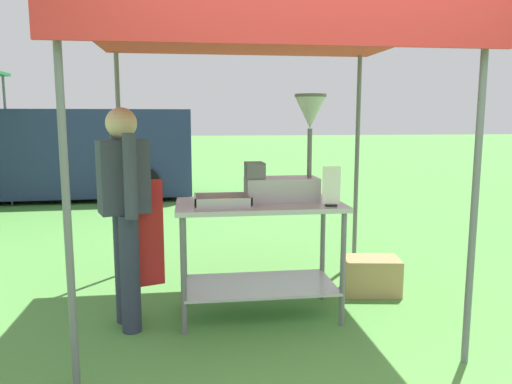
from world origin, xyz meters
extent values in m
plane|color=#519342|center=(0.00, 6.00, 0.00)|extent=(70.00, 70.00, 0.00)
cylinder|color=slate|center=(-1.40, 0.25, 1.07)|extent=(0.04, 0.04, 2.15)
cylinder|color=slate|center=(0.97, 0.25, 1.07)|extent=(0.04, 0.04, 2.15)
cylinder|color=slate|center=(-1.40, 2.40, 1.07)|extent=(0.04, 0.04, 2.15)
cylinder|color=slate|center=(0.97, 2.40, 1.07)|extent=(0.04, 0.04, 2.15)
cube|color=red|center=(-0.21, 1.32, 2.17)|extent=(2.57, 2.35, 0.05)
cube|color=red|center=(-0.21, 0.16, 2.04)|extent=(2.57, 0.02, 0.24)
cube|color=#B7B7BC|center=(-0.21, 1.17, 0.88)|extent=(1.26, 0.67, 0.04)
cube|color=#B7B7BC|center=(-0.21, 1.17, 0.24)|extent=(1.16, 0.61, 0.02)
cylinder|color=slate|center=(-0.79, 0.89, 0.43)|extent=(0.04, 0.04, 0.86)
cylinder|color=slate|center=(0.37, 0.89, 0.43)|extent=(0.04, 0.04, 0.86)
cylinder|color=slate|center=(-0.79, 1.46, 0.43)|extent=(0.04, 0.04, 0.86)
cylinder|color=slate|center=(0.37, 1.46, 0.43)|extent=(0.04, 0.04, 0.86)
cube|color=#B7B7BC|center=(-0.50, 1.11, 0.90)|extent=(0.41, 0.31, 0.01)
cube|color=#B7B7BC|center=(-0.50, 0.96, 0.94)|extent=(0.41, 0.01, 0.06)
cube|color=#B7B7BC|center=(-0.50, 1.26, 0.94)|extent=(0.41, 0.01, 0.06)
cube|color=#B7B7BC|center=(-0.70, 1.11, 0.94)|extent=(0.01, 0.31, 0.06)
cube|color=#B7B7BC|center=(-0.30, 1.11, 0.94)|extent=(0.01, 0.31, 0.06)
torus|color=#EAB251|center=(-0.46, 1.10, 0.92)|extent=(0.11, 0.11, 0.02)
torus|color=#EAB251|center=(-0.59, 1.04, 0.92)|extent=(0.09, 0.09, 0.02)
torus|color=#EAB251|center=(-0.56, 1.15, 0.92)|extent=(0.11, 0.11, 0.02)
torus|color=#EAB251|center=(-0.37, 1.19, 0.92)|extent=(0.11, 0.11, 0.02)
torus|color=#EAB251|center=(-0.65, 1.17, 0.92)|extent=(0.09, 0.09, 0.02)
torus|color=#EAB251|center=(-0.39, 1.09, 0.92)|extent=(0.09, 0.09, 0.02)
torus|color=#EAB251|center=(-0.53, 1.08, 0.92)|extent=(0.10, 0.10, 0.02)
torus|color=#EAB251|center=(-0.49, 1.19, 0.92)|extent=(0.11, 0.11, 0.02)
torus|color=#EAB251|center=(-0.43, 1.01, 0.92)|extent=(0.09, 0.09, 0.02)
torus|color=#EAB251|center=(-0.47, 1.09, 0.94)|extent=(0.11, 0.11, 0.02)
torus|color=#EAB251|center=(-0.48, 1.01, 0.94)|extent=(0.10, 0.10, 0.02)
torus|color=#EAB251|center=(-0.35, 1.02, 0.92)|extent=(0.10, 0.10, 0.02)
torus|color=#EAB251|center=(-0.44, 1.16, 0.92)|extent=(0.11, 0.11, 0.02)
cube|color=#B7B7BC|center=(-0.03, 1.25, 0.99)|extent=(0.56, 0.28, 0.18)
cube|color=slate|center=(-0.24, 1.25, 1.14)|extent=(0.14, 0.22, 0.12)
cylinder|color=slate|center=(0.19, 1.25, 1.27)|extent=(0.04, 0.04, 0.38)
cone|color=#B7B7BC|center=(0.19, 1.25, 1.57)|extent=(0.23, 0.23, 0.24)
cylinder|color=slate|center=(0.19, 1.25, 1.70)|extent=(0.24, 0.24, 0.02)
cube|color=black|center=(0.28, 0.95, 0.91)|extent=(0.08, 0.05, 0.02)
cube|color=white|center=(0.28, 0.95, 1.05)|extent=(0.13, 0.02, 0.28)
cylinder|color=#2D3347|center=(-1.24, 1.19, 0.43)|extent=(0.14, 0.14, 0.86)
cylinder|color=#2D3347|center=(-1.17, 1.00, 0.43)|extent=(0.14, 0.14, 0.86)
cube|color=#383D4C|center=(-1.21, 1.09, 1.12)|extent=(0.39, 0.32, 0.52)
cube|color=red|center=(-1.09, 1.13, 0.69)|extent=(0.31, 0.12, 0.80)
cylinder|color=#383D4C|center=(-1.28, 1.30, 1.15)|extent=(0.11, 0.11, 0.58)
cylinder|color=#383D4C|center=(-1.13, 0.89, 1.15)|extent=(0.11, 0.11, 0.58)
sphere|color=#DBB28E|center=(-1.21, 1.09, 1.50)|extent=(0.22, 0.22, 0.22)
cube|color=tan|center=(0.83, 1.53, 0.16)|extent=(0.53, 0.39, 0.32)
cube|color=navy|center=(-3.15, 7.48, 0.89)|extent=(4.89, 2.07, 1.60)
cube|color=#1E2833|center=(-1.27, 7.55, 1.29)|extent=(0.16, 1.62, 0.70)
cylinder|color=black|center=(-1.69, 8.46, 0.34)|extent=(0.69, 0.26, 0.68)
cylinder|color=black|center=(-1.62, 6.60, 0.34)|extent=(0.69, 0.26, 0.68)
cylinder|color=black|center=(-4.67, 8.36, 0.34)|extent=(0.69, 0.26, 0.68)
cylinder|color=slate|center=(-3.89, 6.69, 1.12)|extent=(0.04, 0.04, 2.25)
camera|label=1|loc=(-0.73, -2.50, 1.54)|focal=34.74mm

